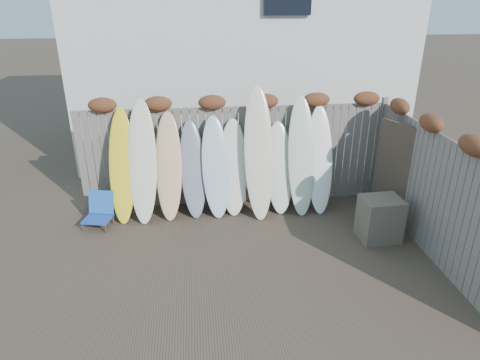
{
  "coord_description": "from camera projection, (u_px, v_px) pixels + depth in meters",
  "views": [
    {
      "loc": [
        -0.74,
        -5.55,
        3.96
      ],
      "look_at": [
        0.0,
        1.2,
        1.0
      ],
      "focal_mm": 32.0,
      "sensor_mm": 36.0,
      "label": 1
    }
  ],
  "objects": [
    {
      "name": "surfboard_4",
      "position": [
        216.0,
        167.0,
        8.1
      ],
      "size": [
        0.58,
        0.71,
        1.88
      ],
      "primitive_type": "ellipsoid",
      "rotation": [
        -0.31,
        0.0,
        0.08
      ],
      "color": "#AECAD3",
      "rests_on": "ground"
    },
    {
      "name": "surfboard_6",
      "position": [
        259.0,
        153.0,
        8.0
      ],
      "size": [
        0.56,
        0.86,
        2.44
      ],
      "primitive_type": "ellipsoid",
      "rotation": [
        -0.31,
        0.0,
        0.01
      ],
      "color": "beige",
      "rests_on": "ground"
    },
    {
      "name": "surfboard_7",
      "position": [
        279.0,
        168.0,
        8.27
      ],
      "size": [
        0.55,
        0.65,
        1.74
      ],
      "primitive_type": "ellipsoid",
      "rotation": [
        -0.31,
        0.0,
        0.04
      ],
      "color": "silver",
      "rests_on": "ground"
    },
    {
      "name": "house",
      "position": [
        237.0,
        25.0,
        11.41
      ],
      "size": [
        8.5,
        5.5,
        6.33
      ],
      "color": "silver",
      "rests_on": "ground"
    },
    {
      "name": "beach_chair",
      "position": [
        99.0,
        210.0,
        7.89
      ],
      "size": [
        0.57,
        0.6,
        0.63
      ],
      "color": "#2349B0",
      "rests_on": "ground"
    },
    {
      "name": "back_fence",
      "position": [
        236.0,
        147.0,
        8.43
      ],
      "size": [
        6.05,
        0.28,
        2.24
      ],
      "color": "slate",
      "rests_on": "ground"
    },
    {
      "name": "ground",
      "position": [
        248.0,
        269.0,
        6.71
      ],
      "size": [
        80.0,
        80.0,
        0.0
      ],
      "primitive_type": "plane",
      "color": "#493A2D"
    },
    {
      "name": "surfboard_5",
      "position": [
        233.0,
        168.0,
        8.2
      ],
      "size": [
        0.56,
        0.68,
        1.8
      ],
      "primitive_type": "ellipsoid",
      "rotation": [
        -0.31,
        0.0,
        -0.06
      ],
      "color": "white",
      "rests_on": "ground"
    },
    {
      "name": "surfboard_9",
      "position": [
        320.0,
        160.0,
        8.25
      ],
      "size": [
        0.51,
        0.73,
        2.03
      ],
      "primitive_type": "ellipsoid",
      "rotation": [
        -0.31,
        0.0,
        -0.03
      ],
      "color": "white",
      "rests_on": "ground"
    },
    {
      "name": "surfboard_1",
      "position": [
        142.0,
        162.0,
        7.87
      ],
      "size": [
        0.58,
        0.82,
        2.23
      ],
      "primitive_type": "ellipsoid",
      "rotation": [
        -0.31,
        0.0,
        -0.07
      ],
      "color": "#ECE7C5",
      "rests_on": "ground"
    },
    {
      "name": "surfboard_8",
      "position": [
        301.0,
        156.0,
        8.18
      ],
      "size": [
        0.55,
        0.8,
        2.21
      ],
      "primitive_type": "ellipsoid",
      "rotation": [
        -0.31,
        0.0,
        -0.04
      ],
      "color": "silver",
      "rests_on": "ground"
    },
    {
      "name": "surfboard_3",
      "position": [
        193.0,
        170.0,
        8.1
      ],
      "size": [
        0.53,
        0.69,
        1.81
      ],
      "primitive_type": "ellipsoid",
      "rotation": [
        -0.31,
        0.0,
        0.1
      ],
      "color": "slate",
      "rests_on": "ground"
    },
    {
      "name": "surfboard_0",
      "position": [
        122.0,
        167.0,
        7.89
      ],
      "size": [
        0.54,
        0.77,
        2.07
      ],
      "primitive_type": "ellipsoid",
      "rotation": [
        -0.31,
        0.0,
        -0.09
      ],
      "color": "yellow",
      "rests_on": "ground"
    },
    {
      "name": "surfboard_2",
      "position": [
        169.0,
        167.0,
        8.01
      ],
      "size": [
        0.54,
        0.74,
        1.98
      ],
      "primitive_type": "ellipsoid",
      "rotation": [
        -0.31,
        0.0,
        -0.07
      ],
      "color": "#FFBB7F",
      "rests_on": "ground"
    },
    {
      "name": "right_fence",
      "position": [
        434.0,
        187.0,
        6.78
      ],
      "size": [
        0.28,
        4.4,
        2.24
      ],
      "color": "slate",
      "rests_on": "ground"
    },
    {
      "name": "wooden_crate",
      "position": [
        380.0,
        219.0,
        7.4
      ],
      "size": [
        0.69,
        0.59,
        0.77
      ],
      "primitive_type": "cube",
      "rotation": [
        0.0,
        0.0,
        0.06
      ],
      "color": "brown",
      "rests_on": "ground"
    },
    {
      "name": "lattice_panel",
      "position": [
        402.0,
        176.0,
        7.71
      ],
      "size": [
        0.54,
        1.17,
        1.88
      ],
      "primitive_type": "cube",
      "rotation": [
        0.0,
        0.0,
        0.41
      ],
      "color": "brown",
      "rests_on": "ground"
    }
  ]
}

